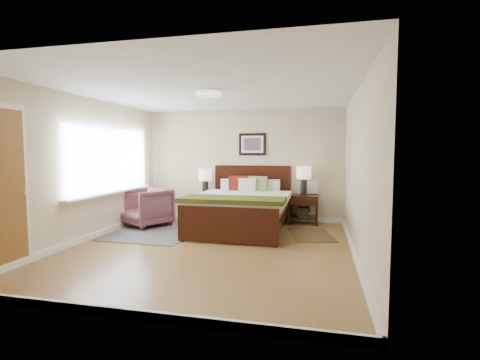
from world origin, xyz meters
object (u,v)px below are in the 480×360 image
at_px(lamp_right, 304,176).
at_px(nightstand_left, 205,201).
at_px(rug_persian, 160,230).
at_px(lamp_left, 205,177).
at_px(nightstand_right, 303,206).
at_px(armchair, 146,207).
at_px(bed, 242,202).

bearing_deg(lamp_right, nightstand_left, -179.49).
bearing_deg(nightstand_left, rug_persian, -112.48).
xyz_separation_m(lamp_right, rug_persian, (-2.74, -1.27, -1.04)).
relative_size(nightstand_left, lamp_left, 0.90).
height_order(nightstand_left, nightstand_right, nightstand_right).
distance_m(armchair, rug_persian, 0.65).
xyz_separation_m(lamp_left, armchair, (-0.97, -1.00, -0.57)).
relative_size(nightstand_right, armchair, 0.72).
bearing_deg(nightstand_right, rug_persian, -155.33).
xyz_separation_m(nightstand_left, rug_persian, (-0.52, -1.25, -0.42)).
distance_m(nightstand_right, lamp_right, 0.67).
relative_size(armchair, rug_persian, 0.40).
height_order(nightstand_right, armchair, armchair).
bearing_deg(armchair, lamp_right, 45.67).
bearing_deg(bed, rug_persian, -166.32).
bearing_deg(armchair, bed, 31.39).
height_order(nightstand_right, lamp_left, lamp_left).
relative_size(bed, nightstand_right, 3.61).
height_order(bed, nightstand_right, bed).
height_order(nightstand_left, rug_persian, nightstand_left).
relative_size(lamp_right, armchair, 0.70).
xyz_separation_m(bed, lamp_left, (-1.06, 0.89, 0.41)).
height_order(nightstand_right, rug_persian, nightstand_right).
bearing_deg(nightstand_left, lamp_right, 0.51).
height_order(nightstand_left, lamp_left, lamp_left).
relative_size(bed, nightstand_left, 4.13).
height_order(lamp_right, rug_persian, lamp_right).
bearing_deg(lamp_right, armchair, -162.66).
bearing_deg(nightstand_left, nightstand_right, 0.19).
height_order(bed, lamp_left, bed).
height_order(bed, lamp_right, bed).
height_order(nightstand_left, armchair, armchair).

